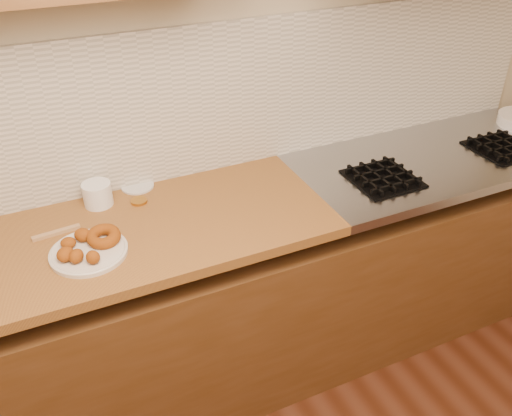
% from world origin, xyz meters
% --- Properties ---
extents(wall_back, '(4.00, 0.02, 2.70)m').
position_xyz_m(wall_back, '(0.00, 2.00, 1.35)').
color(wall_back, '#C1B392').
rests_on(wall_back, ground).
extents(base_cabinet, '(3.60, 0.60, 0.77)m').
position_xyz_m(base_cabinet, '(0.00, 1.69, 0.39)').
color(base_cabinet, '#56341C').
rests_on(base_cabinet, floor).
extents(butcher_block, '(2.30, 0.62, 0.04)m').
position_xyz_m(butcher_block, '(-0.65, 1.69, 0.88)').
color(butcher_block, olive).
rests_on(butcher_block, base_cabinet).
extents(stovetop, '(1.30, 0.62, 0.04)m').
position_xyz_m(stovetop, '(1.15, 1.69, 0.88)').
color(stovetop, '#9EA0A5').
rests_on(stovetop, base_cabinet).
extents(backsplash, '(3.60, 0.02, 0.60)m').
position_xyz_m(backsplash, '(0.00, 1.99, 1.20)').
color(backsplash, beige).
rests_on(backsplash, wall_back).
extents(burner_grates, '(0.91, 0.26, 0.03)m').
position_xyz_m(burner_grates, '(1.13, 1.61, 0.91)').
color(burner_grates, black).
rests_on(burner_grates, stovetop).
extents(donut_plate, '(0.26, 0.26, 0.01)m').
position_xyz_m(donut_plate, '(-0.38, 1.61, 0.91)').
color(donut_plate, beige).
rests_on(donut_plate, butcher_block).
extents(ring_donut, '(0.12, 0.13, 0.05)m').
position_xyz_m(ring_donut, '(-0.32, 1.64, 0.93)').
color(ring_donut, '#804000').
rests_on(ring_donut, donut_plate).
extents(fried_dough_chunks, '(0.15, 0.20, 0.05)m').
position_xyz_m(fried_dough_chunks, '(-0.41, 1.61, 0.94)').
color(fried_dough_chunks, '#804000').
rests_on(fried_dough_chunks, donut_plate).
extents(plastic_tub, '(0.14, 0.14, 0.09)m').
position_xyz_m(plastic_tub, '(-0.29, 1.90, 0.94)').
color(plastic_tub, white).
rests_on(plastic_tub, butcher_block).
extents(tub_lid, '(0.15, 0.15, 0.01)m').
position_xyz_m(tub_lid, '(-0.12, 1.97, 0.90)').
color(tub_lid, silver).
rests_on(tub_lid, butcher_block).
extents(brass_jar_lid, '(0.06, 0.06, 0.01)m').
position_xyz_m(brass_jar_lid, '(-0.15, 1.85, 0.91)').
color(brass_jar_lid, '#B27B2A').
rests_on(brass_jar_lid, butcher_block).
extents(wooden_utensil, '(0.17, 0.04, 0.01)m').
position_xyz_m(wooden_utensil, '(-0.46, 1.77, 0.91)').
color(wooden_utensil, '#AB8153').
rests_on(wooden_utensil, butcher_block).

